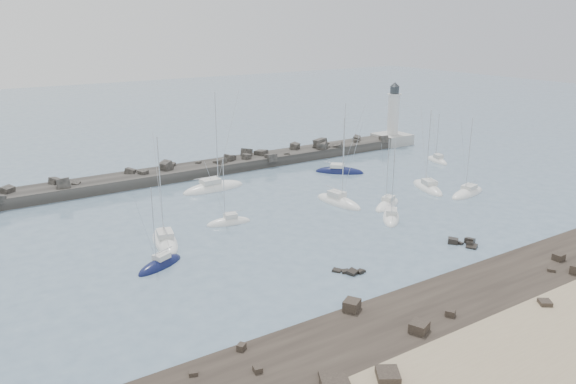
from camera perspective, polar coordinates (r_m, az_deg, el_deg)
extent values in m
plane|color=slate|center=(73.13, 3.91, -4.77)|extent=(400.00, 400.00, 0.00)
cube|color=tan|center=(54.03, 25.47, -15.06)|extent=(140.00, 14.00, 1.00)
cube|color=black|center=(58.81, 17.12, -11.33)|extent=(140.00, 12.00, 0.70)
cube|color=black|center=(46.44, 3.62, -18.05)|extent=(1.00, 1.01, 0.44)
cube|color=black|center=(49.69, -4.76, -15.40)|extent=(0.97, 0.94, 0.53)
cube|color=black|center=(55.61, 6.50, -11.35)|extent=(2.08, 2.03, 1.02)
cube|color=black|center=(69.82, 25.18, -7.12)|extent=(1.21, 1.19, 0.33)
cube|color=black|center=(53.22, 13.18, -13.20)|extent=(2.07, 1.99, 0.91)
cube|color=black|center=(47.32, -9.60, -17.63)|extent=(0.92, 0.91, 0.31)
cube|color=black|center=(46.64, 10.11, -17.89)|extent=(2.52, 2.59, 0.76)
cube|color=black|center=(61.51, 24.64, -10.22)|extent=(1.62, 1.63, 0.56)
cube|color=black|center=(56.53, 16.16, -11.71)|extent=(1.15, 1.17, 0.60)
cube|color=black|center=(47.02, -3.10, -17.53)|extent=(0.77, 0.82, 0.45)
cube|color=black|center=(73.06, 25.80, -5.95)|extent=(1.23, 1.12, 0.77)
cube|color=black|center=(64.06, 5.85, -8.15)|extent=(1.18, 1.21, 0.75)
cube|color=black|center=(63.79, 6.45, -8.32)|extent=(0.72, 0.67, 0.43)
cube|color=black|center=(64.00, 7.32, -8.06)|extent=(0.76, 0.67, 0.57)
cube|color=black|center=(63.70, 6.56, -8.15)|extent=(1.29, 1.32, 0.82)
cube|color=black|center=(64.36, 4.98, -8.09)|extent=(1.39, 1.37, 0.76)
cube|color=black|center=(64.41, 7.48, -8.10)|extent=(0.81, 0.73, 0.66)
cube|color=black|center=(74.60, 17.10, -5.04)|extent=(0.76, 0.77, 0.62)
cube|color=black|center=(74.26, 18.00, -5.09)|extent=(1.16, 1.18, 0.87)
cube|color=black|center=(74.72, 16.40, -4.88)|extent=(1.97, 1.85, 1.17)
cube|color=black|center=(73.99, 18.16, -5.42)|extent=(1.71, 1.66, 0.96)
cube|color=black|center=(75.30, 17.98, -4.75)|extent=(1.41, 1.47, 0.91)
cube|color=#2E2C29|center=(101.60, -12.54, 1.32)|extent=(115.00, 6.00, 3.20)
cube|color=#2E2C29|center=(105.90, -6.05, 3.45)|extent=(2.24, 2.03, 1.70)
cube|color=#2E2C29|center=(100.74, -15.73, 1.99)|extent=(2.51, 2.33, 1.72)
cube|color=#2E2C29|center=(104.47, -6.89, 2.96)|extent=(2.31, 2.72, 2.12)
cube|color=#2E2C29|center=(117.00, 4.04, 4.51)|extent=(1.65, 1.58, 1.34)
cube|color=#2E2C29|center=(115.21, 3.47, 4.65)|extent=(3.00, 2.87, 2.36)
cube|color=#2E2C29|center=(115.75, 3.32, 4.89)|extent=(2.57, 2.27, 2.70)
cube|color=#2E2C29|center=(95.49, -21.83, 0.75)|extent=(2.43, 2.65, 2.39)
cube|color=#2E2C29|center=(107.75, -1.76, 3.49)|extent=(2.09, 1.98, 1.68)
cube|color=#2E2C29|center=(101.27, -12.27, 2.57)|extent=(2.58, 2.43, 2.16)
cube|color=#2E2C29|center=(106.99, -5.80, 3.46)|extent=(2.42, 2.41, 1.47)
cube|color=#2E2C29|center=(124.33, 6.97, 5.36)|extent=(2.03, 2.28, 1.98)
cube|color=#2E2C29|center=(122.16, 6.91, 5.14)|extent=(1.63, 1.45, 1.00)
cube|color=#2E2C29|center=(110.29, -0.11, 3.80)|extent=(1.43, 1.48, 1.00)
cube|color=#2E2C29|center=(116.33, 2.91, 4.56)|extent=(2.19, 2.35, 1.84)
cube|color=#2E2C29|center=(109.24, -4.23, 4.01)|extent=(2.37, 2.18, 2.08)
cube|color=#2E2C29|center=(104.73, -9.09, 2.93)|extent=(1.29, 1.30, 0.82)
cube|color=#2E2C29|center=(96.93, -20.73, 0.75)|extent=(1.59, 1.71, 1.04)
cube|color=#2E2C29|center=(125.01, 9.68, 5.28)|extent=(2.35, 2.76, 2.12)
cube|color=#2E2C29|center=(114.84, 0.69, 4.61)|extent=(2.30, 2.32, 1.82)
cube|color=#2E2C29|center=(119.15, 3.60, 4.86)|extent=(2.57, 2.71, 1.55)
cube|color=#2E2C29|center=(103.61, -11.84, 2.66)|extent=(2.20, 2.18, 1.33)
cube|color=#2E2C29|center=(106.90, -4.25, 3.52)|extent=(1.79, 1.55, 1.51)
cube|color=#2E2C29|center=(106.90, -5.70, 3.47)|extent=(1.04, 1.08, 0.85)
cube|color=#2E2C29|center=(99.61, -14.49, 1.84)|extent=(1.80, 2.00, 1.36)
cube|color=#2E2C29|center=(98.17, -22.61, 1.01)|extent=(2.11, 1.97, 1.47)
cube|color=#2E2C29|center=(117.39, 5.00, 4.67)|extent=(2.78, 2.70, 1.91)
cube|color=#2E2C29|center=(96.23, -26.58, 0.08)|extent=(2.30, 2.32, 1.71)
cube|color=#2E2C29|center=(110.20, -2.74, 3.88)|extent=(2.64, 2.94, 1.70)
cube|color=#A8A7A2|center=(130.08, 10.50, 5.18)|extent=(7.00, 7.00, 3.00)
cylinder|color=white|center=(128.99, 10.65, 7.78)|extent=(2.50, 2.50, 9.00)
cylinder|color=white|center=(128.36, 10.76, 9.73)|extent=(3.20, 3.20, 0.25)
cylinder|color=#2F3539|center=(128.25, 10.78, 10.12)|extent=(2.00, 2.00, 1.60)
cone|color=#2F3539|center=(128.10, 10.81, 10.69)|extent=(2.20, 2.20, 1.00)
ellipsoid|color=#101643|center=(66.87, -12.87, -7.33)|extent=(6.79, 4.60, 1.83)
cube|color=silver|center=(66.64, -12.73, -6.39)|extent=(2.22, 1.97, 0.63)
cylinder|color=silver|center=(64.57, -13.50, -3.29)|extent=(0.11, 0.11, 8.84)
cylinder|color=silver|center=(66.71, -12.49, -5.80)|extent=(2.41, 1.19, 0.09)
ellipsoid|color=white|center=(73.52, -12.38, -4.99)|extent=(4.75, 9.69, 2.30)
cube|color=silver|center=(72.60, -12.39, -4.15)|extent=(2.37, 2.93, 0.71)
cylinder|color=silver|center=(71.85, -12.84, 0.58)|extent=(0.12, 0.12, 12.55)
cylinder|color=silver|center=(71.76, -12.34, -3.83)|extent=(0.87, 3.66, 0.10)
ellipsoid|color=white|center=(94.47, -7.56, 0.29)|extent=(11.22, 3.80, 2.64)
cube|color=silver|center=(93.80, -7.90, 1.11)|extent=(3.18, 2.34, 0.79)
cylinder|color=silver|center=(92.74, -7.28, 5.48)|extent=(0.13, 0.13, 15.00)
cylinder|color=silver|center=(93.27, -8.34, 1.47)|extent=(4.45, 0.25, 0.11)
ellipsoid|color=white|center=(78.62, -6.05, -3.19)|extent=(6.58, 3.10, 1.81)
cube|color=silver|center=(78.34, -5.85, -2.41)|extent=(1.98, 1.58, 0.63)
cylinder|color=silver|center=(76.89, -6.53, 0.29)|extent=(0.11, 0.11, 8.54)
cylinder|color=silver|center=(78.26, -5.56, -1.97)|extent=(2.50, 0.56, 0.09)
ellipsoid|color=white|center=(86.96, 5.15, -1.13)|extent=(3.86, 9.38, 2.41)
cube|color=silver|center=(86.83, 4.97, -0.17)|extent=(2.12, 2.75, 0.79)
cylinder|color=silver|center=(84.48, 5.63, 3.37)|extent=(0.14, 0.14, 12.30)
cylinder|color=silver|center=(87.05, 4.69, 0.39)|extent=(0.53, 3.63, 0.11)
ellipsoid|color=white|center=(81.51, 10.42, -2.63)|extent=(6.91, 7.15, 2.02)
cube|color=silver|center=(80.76, 10.47, -1.93)|extent=(2.57, 2.60, 0.67)
cylinder|color=silver|center=(80.29, 10.65, 1.53)|extent=(0.11, 0.11, 10.25)
cylinder|color=silver|center=(80.06, 10.49, -1.63)|extent=(2.15, 2.28, 0.10)
ellipsoid|color=#101643|center=(104.42, 5.26, 2.01)|extent=(8.35, 8.10, 2.13)
cube|color=silver|center=(104.15, 5.03, 2.67)|extent=(3.04, 3.01, 0.64)
cylinder|color=silver|center=(102.78, 5.76, 5.70)|extent=(0.11, 0.11, 12.00)
cylinder|color=silver|center=(104.06, 4.70, 3.00)|extent=(2.65, 2.51, 0.09)
ellipsoid|color=white|center=(86.68, 10.03, -1.40)|extent=(7.41, 4.97, 1.92)
cube|color=silver|center=(86.64, 10.16, -0.62)|extent=(2.41, 2.14, 0.64)
cylinder|color=silver|center=(84.56, 10.08, 2.12)|extent=(0.11, 0.11, 9.63)
cylinder|color=silver|center=(86.91, 10.31, -0.16)|extent=(2.63, 1.27, 0.09)
ellipsoid|color=white|center=(96.69, 13.99, 0.31)|extent=(5.65, 9.45, 2.28)
cube|color=silver|center=(95.94, 14.16, 0.99)|extent=(2.56, 2.99, 0.72)
cylinder|color=silver|center=(95.56, 14.09, 4.49)|extent=(0.12, 0.12, 12.20)
cylinder|color=silver|center=(95.23, 14.37, 1.28)|extent=(1.30, 3.44, 0.10)
ellipsoid|color=white|center=(95.61, 17.75, -0.20)|extent=(8.96, 4.29, 2.02)
cube|color=silver|center=(95.66, 17.94, 0.52)|extent=(2.70, 2.17, 0.60)
cylinder|color=silver|center=(93.33, 17.92, 3.62)|extent=(0.10, 0.10, 11.62)
cylinder|color=silver|center=(96.03, 18.14, 0.91)|extent=(3.39, 0.75, 0.09)
ellipsoid|color=white|center=(115.73, 14.90, 3.01)|extent=(3.54, 6.73, 1.95)
cube|color=silver|center=(115.19, 15.03, 3.54)|extent=(1.71, 2.07, 0.71)
cylinder|color=silver|center=(115.04, 14.96, 5.57)|extent=(0.12, 0.12, 8.69)
cylinder|color=silver|center=(114.68, 15.18, 3.81)|extent=(0.74, 2.52, 0.10)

